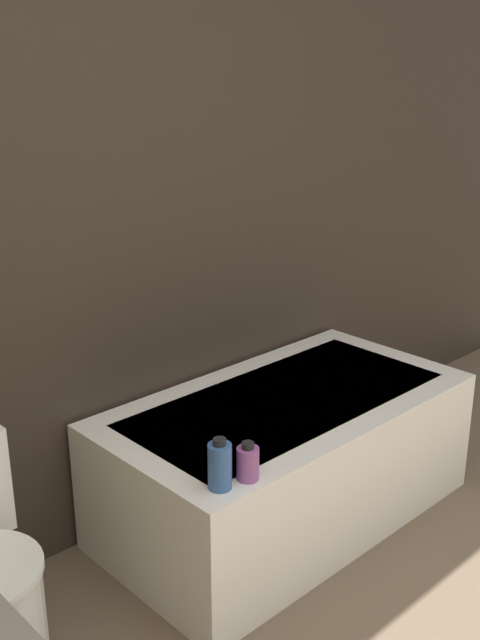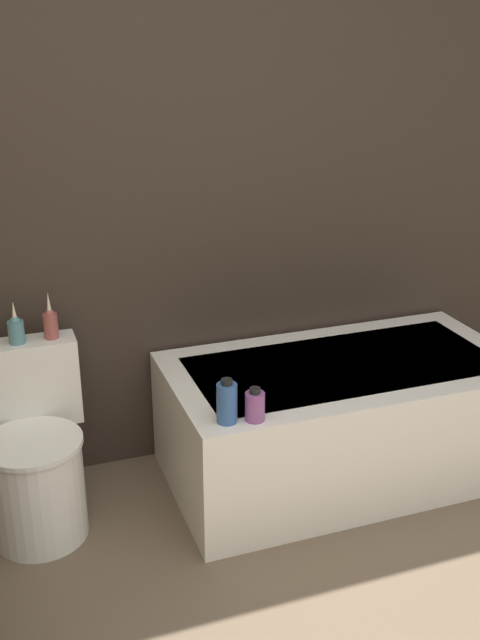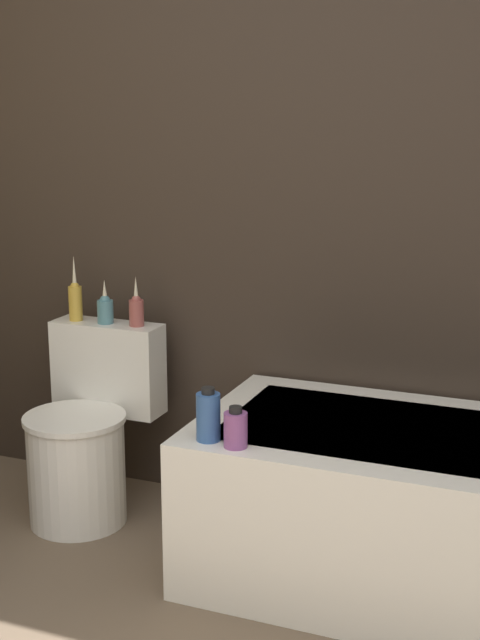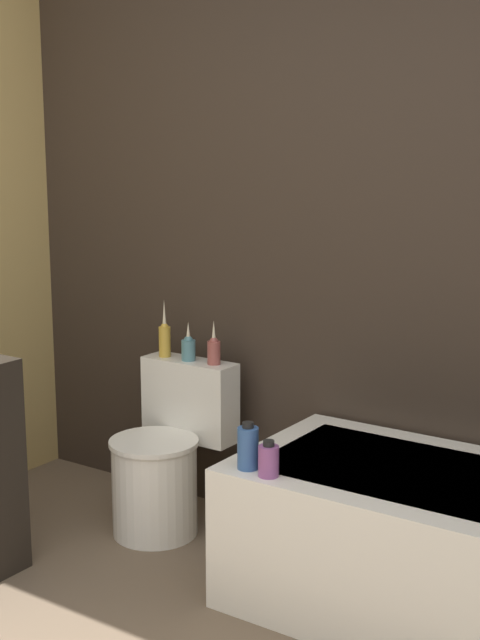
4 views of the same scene
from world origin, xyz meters
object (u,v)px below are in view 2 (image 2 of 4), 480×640
vase_bronze (50,323)px  shampoo_bottle_short (255,406)px  vase_silver (16,329)px  toilet (33,457)px  bathtub (341,418)px  shampoo_bottle_tall (227,402)px

vase_bronze → shampoo_bottle_short: 0.88m
shampoo_bottle_short → vase_silver: bearing=143.9°
toilet → vase_bronze: bearing=54.0°
bathtub → shampoo_bottle_short: (-0.53, -0.32, 0.32)m
bathtub → shampoo_bottle_short: 0.69m
toilet → vase_bronze: (0.13, 0.18, 0.47)m
bathtub → shampoo_bottle_short: shampoo_bottle_short is taller
toilet → shampoo_bottle_short: bearing=-26.7°
toilet → bathtub: bearing=-2.8°
vase_bronze → shampoo_bottle_short: bearing=-41.7°
bathtub → vase_silver: (-1.30, 0.24, 0.51)m
bathtub → vase_bronze: bearing=168.1°
vase_bronze → shampoo_bottle_short: (0.64, -0.57, -0.19)m
vase_silver → bathtub: bearing=-10.4°
vase_bronze → bathtub: bearing=-11.9°
toilet → vase_silver: vase_silver is taller
bathtub → shampoo_bottle_tall: bearing=-154.2°
toilet → shampoo_bottle_tall: size_ratio=4.22×
toilet → shampoo_bottle_short: size_ratio=5.57×
vase_silver → shampoo_bottle_tall: bearing=-38.8°
bathtub → toilet: 1.30m
shampoo_bottle_tall → shampoo_bottle_short: size_ratio=1.32×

